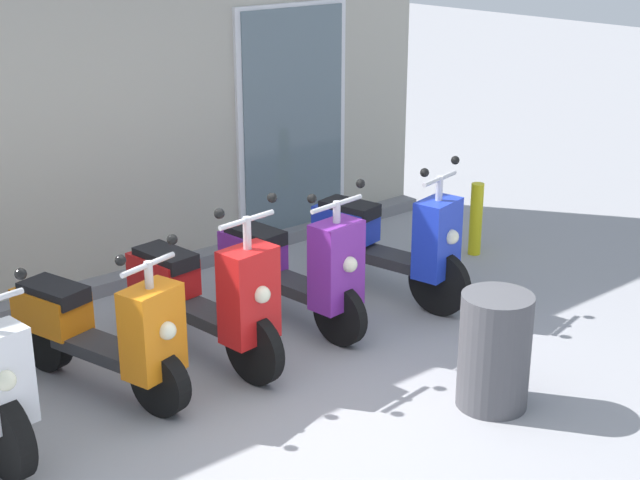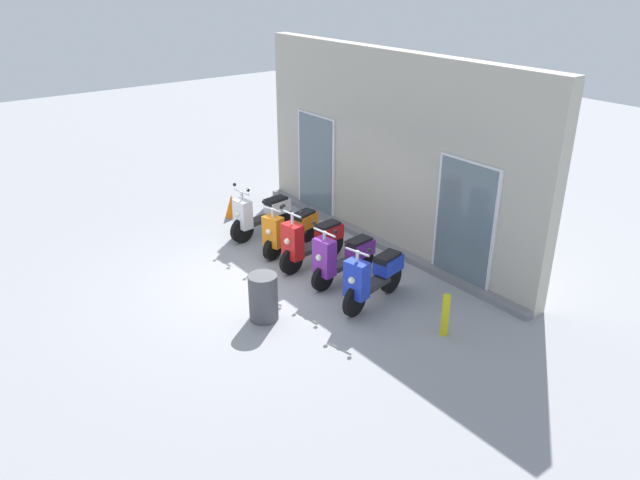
# 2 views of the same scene
# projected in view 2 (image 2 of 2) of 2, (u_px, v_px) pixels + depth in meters

# --- Properties ---
(ground_plane) EXTENTS (40.00, 40.00, 0.00)m
(ground_plane) POSITION_uv_depth(u_px,v_px,m) (266.00, 281.00, 11.15)
(ground_plane) COLOR #939399
(storefront_facade) EXTENTS (7.46, 0.50, 3.87)m
(storefront_facade) POSITION_uv_depth(u_px,v_px,m) (388.00, 155.00, 12.00)
(storefront_facade) COLOR #B2AD9E
(storefront_facade) RESTS_ON ground_plane
(scooter_white) EXTENTS (0.53, 1.59, 1.23)m
(scooter_white) POSITION_uv_depth(u_px,v_px,m) (261.00, 214.00, 12.84)
(scooter_white) COLOR black
(scooter_white) RESTS_ON ground_plane
(scooter_orange) EXTENTS (0.72, 1.54, 1.18)m
(scooter_orange) POSITION_uv_depth(u_px,v_px,m) (290.00, 230.00, 12.18)
(scooter_orange) COLOR black
(scooter_orange) RESTS_ON ground_plane
(scooter_red) EXTENTS (0.56, 1.60, 1.33)m
(scooter_red) POSITION_uv_depth(u_px,v_px,m) (311.00, 241.00, 11.54)
(scooter_red) COLOR black
(scooter_red) RESTS_ON ground_plane
(scooter_purple) EXTENTS (0.59, 1.54, 1.24)m
(scooter_purple) POSITION_uv_depth(u_px,v_px,m) (342.00, 257.00, 10.96)
(scooter_purple) COLOR black
(scooter_purple) RESTS_ON ground_plane
(scooter_blue) EXTENTS (0.65, 1.57, 1.28)m
(scooter_blue) POSITION_uv_depth(u_px,v_px,m) (373.00, 277.00, 10.21)
(scooter_blue) COLOR black
(scooter_blue) RESTS_ON ground_plane
(curb_bollard) EXTENTS (0.12, 0.12, 0.70)m
(curb_bollard) POSITION_uv_depth(u_px,v_px,m) (445.00, 315.00, 9.42)
(curb_bollard) COLOR yellow
(curb_bollard) RESTS_ON ground_plane
(traffic_cone) EXTENTS (0.32, 0.32, 0.52)m
(traffic_cone) POSITION_uv_depth(u_px,v_px,m) (232.00, 206.00, 13.92)
(traffic_cone) COLOR orange
(traffic_cone) RESTS_ON ground_plane
(trash_bin) EXTENTS (0.47, 0.47, 0.79)m
(trash_bin) POSITION_uv_depth(u_px,v_px,m) (263.00, 297.00, 9.83)
(trash_bin) COLOR #4C4C51
(trash_bin) RESTS_ON ground_plane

